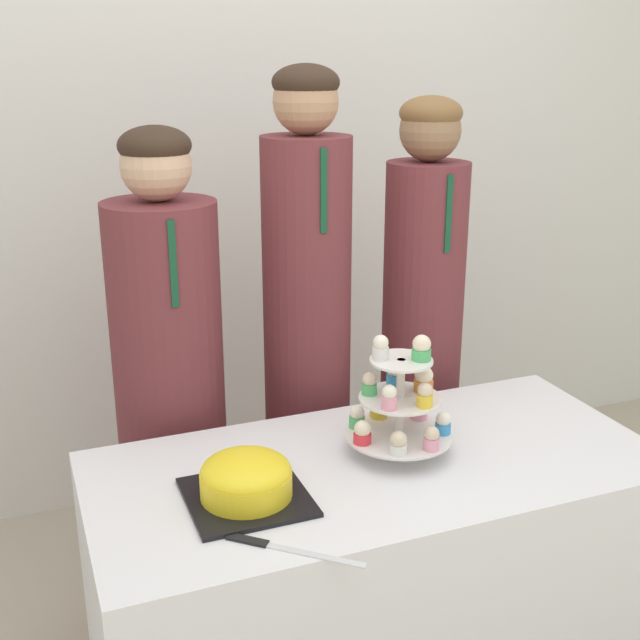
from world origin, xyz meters
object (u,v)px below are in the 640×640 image
at_px(cake_knife, 272,546).
at_px(student_0, 171,406).
at_px(student_2, 421,353).
at_px(student_1, 307,357).
at_px(cupcake_stand, 400,402).
at_px(round_cake, 246,479).

height_order(cake_knife, student_0, student_0).
distance_m(cake_knife, student_0, 0.77).
bearing_deg(student_2, student_1, 180.00).
bearing_deg(cupcake_stand, cake_knife, -147.06).
bearing_deg(cake_knife, student_1, 105.92).
bearing_deg(student_1, student_2, -0.00).
bearing_deg(student_0, round_cake, -85.16).
xyz_separation_m(cupcake_stand, student_1, (-0.05, 0.50, -0.05)).
bearing_deg(round_cake, student_2, 38.05).
distance_m(student_0, student_2, 0.79).
relative_size(cupcake_stand, student_0, 0.21).
xyz_separation_m(round_cake, cake_knife, (-0.01, -0.19, -0.05)).
xyz_separation_m(student_0, student_1, (0.41, -0.00, 0.09)).
relative_size(round_cake, student_2, 0.17).
height_order(round_cake, cake_knife, round_cake).
bearing_deg(student_2, cupcake_stand, -123.45).
distance_m(cupcake_stand, student_2, 0.60).
height_order(cake_knife, cupcake_stand, cupcake_stand).
bearing_deg(cupcake_stand, student_2, 56.55).
bearing_deg(cupcake_stand, student_0, 132.58).
height_order(cupcake_stand, student_1, student_1).
distance_m(cupcake_stand, student_1, 0.50).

